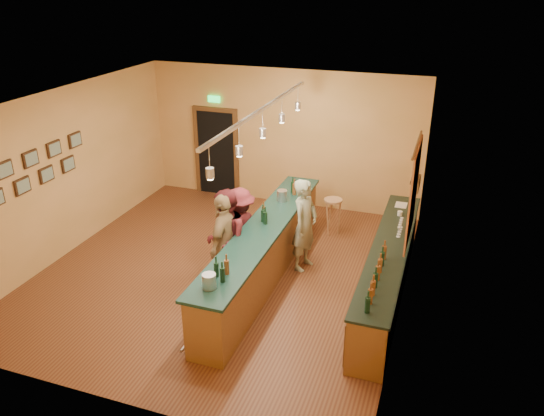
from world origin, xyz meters
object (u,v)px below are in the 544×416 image
(bartender, at_px, (305,225))
(customer_b, at_px, (225,241))
(bar_stool, at_px, (333,206))
(tasting_bar, at_px, (263,249))
(customer_c, at_px, (240,229))
(back_counter, at_px, (388,270))
(customer_a, at_px, (226,239))

(bartender, height_order, customer_b, same)
(customer_b, height_order, bar_stool, customer_b)
(tasting_bar, height_order, customer_c, customer_c)
(back_counter, height_order, bartender, bartender)
(back_counter, height_order, tasting_bar, tasting_bar)
(bartender, bearing_deg, customer_a, 144.79)
(customer_c, xyz_separation_m, bar_stool, (1.31, 1.97, -0.15))
(bartender, distance_m, customer_c, 1.20)
(tasting_bar, distance_m, customer_b, 0.75)
(customer_a, bearing_deg, customer_c, 157.22)
(back_counter, bearing_deg, customer_c, 178.96)
(back_counter, bearing_deg, customer_b, -167.32)
(tasting_bar, bearing_deg, customer_b, -141.62)
(bartender, height_order, bar_stool, bartender)
(customer_c, bearing_deg, customer_b, 8.78)
(tasting_bar, bearing_deg, customer_a, -145.08)
(tasting_bar, distance_m, customer_a, 0.73)
(tasting_bar, height_order, bar_stool, tasting_bar)
(customer_a, height_order, customer_c, customer_a)
(customer_b, bearing_deg, back_counter, 102.83)
(bartender, relative_size, customer_c, 1.10)
(customer_a, xyz_separation_m, bar_stool, (1.31, 2.59, -0.25))
(bar_stool, bearing_deg, customer_a, -116.80)
(tasting_bar, bearing_deg, bartender, 47.99)
(customer_b, bearing_deg, tasting_bar, 128.53)
(tasting_bar, relative_size, bartender, 2.89)
(back_counter, relative_size, bartender, 2.58)
(tasting_bar, relative_size, customer_b, 2.89)
(customer_b, xyz_separation_m, bar_stool, (1.31, 2.64, -0.24))
(back_counter, height_order, customer_c, customer_c)
(customer_c, bearing_deg, back_counter, 97.75)
(customer_c, bearing_deg, customer_a, 8.78)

